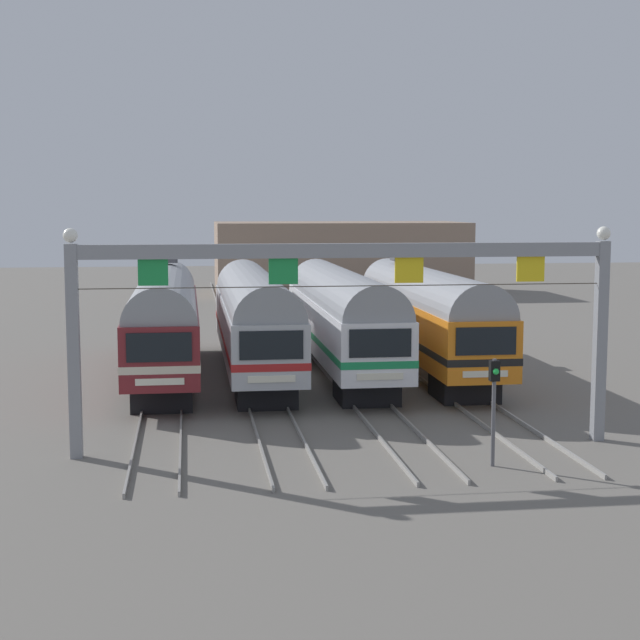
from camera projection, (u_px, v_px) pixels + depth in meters
ground_plane at (298, 375)px, 44.08m from camera, size 160.00×160.00×0.00m
track_bed at (268, 327)px, 60.80m from camera, size 13.32×70.00×0.15m
commuter_train_maroon at (165, 318)px, 42.97m from camera, size 2.88×18.06×5.05m
commuter_train_stainless at (254, 317)px, 43.49m from camera, size 2.88×18.06×4.77m
commuter_train_white at (341, 315)px, 44.02m from camera, size 2.88×18.06×4.77m
commuter_train_orange at (426, 314)px, 44.55m from camera, size 2.88×18.06×5.05m
catenary_gantry at (347, 288)px, 30.19m from camera, size 17.06×0.44×6.97m
yard_signal_mast at (494, 392)px, 28.46m from camera, size 0.28×0.35×3.20m
maintenance_building at (339, 257)px, 85.09m from camera, size 21.43×10.00×6.15m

